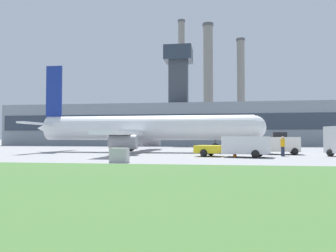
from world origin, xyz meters
TOP-DOWN VIEW (x-y plane):
  - ground_plane at (0.00, 0.00)m, footprint 400.00×400.00m
  - terminal_building at (0.09, 32.11)m, footprint 71.86×11.92m
  - smokestack_left at (-0.82, 63.24)m, footprint 2.35×2.35m
  - smokestack_right at (7.60, 58.67)m, footprint 3.24×3.24m
  - smokestack_far at (17.06, 58.62)m, footprint 2.55×2.55m
  - airplane at (1.24, -0.38)m, footprint 27.65×24.23m
  - pushback_tug at (16.33, -3.17)m, footprint 4.07×3.07m
  - baggage_truck at (11.73, -8.54)m, footprint 6.82×4.02m
  - ground_crew_person at (15.90, -6.93)m, footprint 0.55×0.55m
  - traffic_cone_near_nose at (11.45, -9.07)m, footprint 0.57×0.57m
  - utility_cabinet at (3.17, -16.23)m, footprint 1.23×0.85m

SIDE VIEW (x-z plane):
  - ground_plane at x=0.00m, z-range 0.00..0.00m
  - traffic_cone_near_nose at x=11.45m, z-range -0.03..0.66m
  - utility_cabinet at x=3.17m, z-range 0.00..1.01m
  - baggage_truck at x=11.73m, z-range 0.02..1.85m
  - ground_crew_person at x=15.90m, z-range 0.02..1.85m
  - pushback_tug at x=16.33m, z-range -0.09..2.19m
  - airplane at x=1.24m, z-range -2.52..8.10m
  - terminal_building at x=0.09m, z-range -5.95..15.46m
  - smokestack_far at x=17.06m, z-range 0.10..30.79m
  - smokestack_right at x=7.60m, z-range 0.13..35.79m
  - smokestack_left at x=-0.82m, z-range 0.10..38.88m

